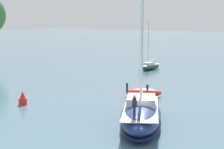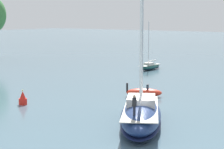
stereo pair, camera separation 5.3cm
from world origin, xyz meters
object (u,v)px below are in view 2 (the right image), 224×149
Objects in this scene: sailboat_moored_near_marina at (150,66)px; motor_tender at (144,92)px; sailboat_main at (141,112)px; channel_buoy at (23,99)px.

sailboat_moored_near_marina is 1.88× the size of motor_tender.
sailboat_moored_near_marina reaches higher than motor_tender.
channel_buoy is at bearing 88.86° from sailboat_main.
motor_tender is at bearing 31.09° from sailboat_main.
motor_tender is at bearing -34.80° from channel_buoy.
sailboat_main is 14.78m from channel_buoy.
motor_tender is (11.53, 6.95, -0.76)m from sailboat_main.
sailboat_moored_near_marina is at bearing 8.19° from channel_buoy.
channel_buoy is (-33.04, -4.75, 0.06)m from sailboat_moored_near_marina.
sailboat_main reaches higher than sailboat_moored_near_marina.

